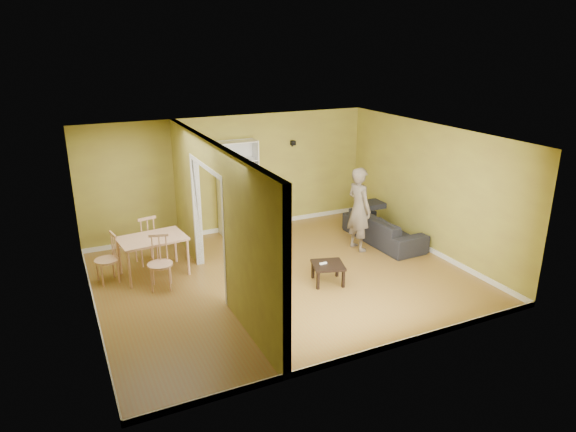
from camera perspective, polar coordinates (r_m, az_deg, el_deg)
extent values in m
plane|color=olive|center=(9.47, -0.58, -6.83)|extent=(6.50, 6.50, 0.00)
plane|color=white|center=(8.66, -0.64, 8.85)|extent=(6.50, 6.50, 0.00)
plane|color=olive|center=(11.44, -6.38, 4.57)|extent=(6.50, 0.00, 6.50)
plane|color=olive|center=(6.75, 9.22, -6.00)|extent=(6.50, 0.00, 6.50)
plane|color=olive|center=(8.26, -21.59, -2.41)|extent=(0.00, 5.50, 5.50)
plane|color=olive|center=(10.69, 15.45, 2.96)|extent=(0.00, 5.50, 5.50)
cube|color=black|center=(11.81, 0.56, 8.12)|extent=(0.10, 0.10, 0.10)
imported|color=black|center=(11.15, 10.60, -0.93)|extent=(2.07, 0.94, 0.78)
imported|color=slate|center=(10.47, 7.93, 1.54)|extent=(0.80, 0.65, 2.04)
cube|color=white|center=(11.23, -7.62, 2.87)|extent=(0.02, 0.38, 2.08)
cube|color=white|center=(11.50, -3.55, 3.39)|extent=(0.02, 0.38, 2.08)
cube|color=white|center=(11.52, -5.87, 3.36)|extent=(0.88, 0.02, 2.08)
cube|color=white|center=(11.68, -5.40, -1.69)|extent=(0.84, 0.38, 0.02)
cube|color=white|center=(11.54, -5.47, 0.21)|extent=(0.84, 0.38, 0.02)
cube|color=white|center=(11.42, -5.53, 2.15)|extent=(0.84, 0.38, 0.02)
cube|color=white|center=(11.31, -5.59, 4.13)|extent=(0.84, 0.38, 0.02)
cube|color=white|center=(11.21, -5.66, 6.15)|extent=(0.84, 0.38, 0.02)
cube|color=white|center=(11.13, -5.73, 8.20)|extent=(0.84, 0.38, 0.02)
cube|color=#121052|center=(11.49, -5.59, 0.78)|extent=(0.44, 0.29, 0.23)
cube|color=#10875E|center=(11.37, -5.65, 2.73)|extent=(0.44, 0.29, 0.23)
cube|color=navy|center=(11.29, -5.42, 4.70)|extent=(0.40, 0.26, 0.20)
cube|color=navy|center=(11.22, -5.67, 5.82)|extent=(0.43, 0.28, 0.22)
cube|color=black|center=(9.16, 4.47, -5.46)|extent=(0.54, 0.54, 0.04)
cube|color=black|center=(8.96, 3.89, -7.31)|extent=(0.05, 0.05, 0.32)
cube|color=black|center=(9.17, 6.38, -6.75)|extent=(0.05, 0.05, 0.32)
cube|color=black|center=(9.32, 2.54, -6.21)|extent=(0.05, 0.05, 0.32)
cube|color=black|center=(9.52, 4.97, -5.70)|extent=(0.05, 0.05, 0.32)
cube|color=white|center=(9.14, 3.93, -5.26)|extent=(0.14, 0.04, 0.03)
cube|color=#E3A983|center=(9.63, -14.88, -2.44)|extent=(1.17, 0.78, 0.04)
cylinder|color=#E3A983|center=(9.39, -17.51, -5.69)|extent=(0.05, 0.05, 0.69)
cylinder|color=#E3A983|center=(9.56, -11.15, -4.69)|extent=(0.05, 0.05, 0.69)
cylinder|color=#E3A983|center=(10.02, -18.09, -4.18)|extent=(0.05, 0.05, 0.69)
cylinder|color=#E3A983|center=(10.17, -12.12, -3.28)|extent=(0.05, 0.05, 0.69)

